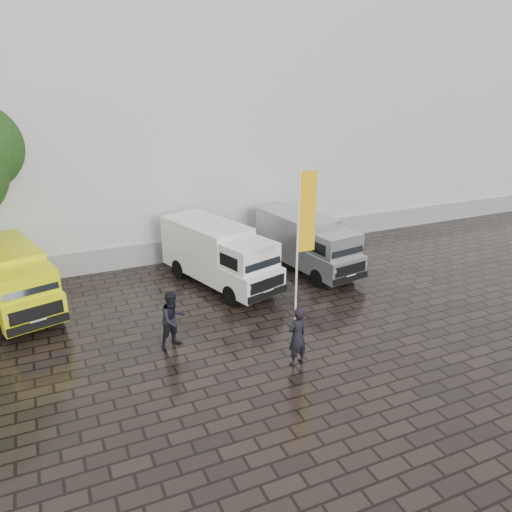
{
  "coord_description": "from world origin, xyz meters",
  "views": [
    {
      "loc": [
        -7.1,
        -13.0,
        8.16
      ],
      "look_at": [
        -0.36,
        2.2,
        1.96
      ],
      "focal_mm": 35.0,
      "sensor_mm": 36.0,
      "label": 1
    }
  ],
  "objects_px": {
    "van_yellow": "(13,283)",
    "person_tent": "(173,319)",
    "wheelie_bin": "(318,232)",
    "person_front": "(297,336)",
    "van_silver": "(307,244)",
    "flagpole": "(303,238)",
    "van_white": "(220,256)"
  },
  "relations": [
    {
      "from": "person_front",
      "to": "person_tent",
      "type": "height_order",
      "value": "person_tent"
    },
    {
      "from": "van_silver",
      "to": "flagpole",
      "type": "height_order",
      "value": "flagpole"
    },
    {
      "from": "person_front",
      "to": "person_tent",
      "type": "xyz_separation_m",
      "value": [
        -3.02,
        2.47,
        0.01
      ]
    },
    {
      "from": "flagpole",
      "to": "van_silver",
      "type": "bearing_deg",
      "value": 57.96
    },
    {
      "from": "wheelie_bin",
      "to": "person_front",
      "type": "distance_m",
      "value": 11.32
    },
    {
      "from": "wheelie_bin",
      "to": "person_front",
      "type": "bearing_deg",
      "value": -129.1
    },
    {
      "from": "van_yellow",
      "to": "van_silver",
      "type": "height_order",
      "value": "van_yellow"
    },
    {
      "from": "van_yellow",
      "to": "person_front",
      "type": "bearing_deg",
      "value": -58.17
    },
    {
      "from": "van_white",
      "to": "van_silver",
      "type": "bearing_deg",
      "value": -16.59
    },
    {
      "from": "van_yellow",
      "to": "person_tent",
      "type": "distance_m",
      "value": 6.4
    },
    {
      "from": "van_yellow",
      "to": "flagpole",
      "type": "xyz_separation_m",
      "value": [
        8.85,
        -4.81,
        1.92
      ]
    },
    {
      "from": "flagpole",
      "to": "person_front",
      "type": "distance_m",
      "value": 3.34
    },
    {
      "from": "flagpole",
      "to": "person_tent",
      "type": "bearing_deg",
      "value": 176.16
    },
    {
      "from": "van_white",
      "to": "flagpole",
      "type": "xyz_separation_m",
      "value": [
        1.36,
        -4.22,
        1.86
      ]
    },
    {
      "from": "wheelie_bin",
      "to": "person_tent",
      "type": "bearing_deg",
      "value": -148.63
    },
    {
      "from": "van_white",
      "to": "person_front",
      "type": "bearing_deg",
      "value": -106.47
    },
    {
      "from": "van_yellow",
      "to": "flagpole",
      "type": "height_order",
      "value": "flagpole"
    },
    {
      "from": "wheelie_bin",
      "to": "person_tent",
      "type": "xyz_separation_m",
      "value": [
        -9.31,
        -6.93,
        0.41
      ]
    },
    {
      "from": "van_silver",
      "to": "person_front",
      "type": "distance_m",
      "value": 7.56
    },
    {
      "from": "van_white",
      "to": "flagpole",
      "type": "distance_m",
      "value": 4.81
    },
    {
      "from": "van_silver",
      "to": "person_tent",
      "type": "height_order",
      "value": "van_silver"
    },
    {
      "from": "van_silver",
      "to": "wheelie_bin",
      "type": "bearing_deg",
      "value": 43.02
    },
    {
      "from": "flagpole",
      "to": "person_front",
      "type": "height_order",
      "value": "flagpole"
    },
    {
      "from": "van_yellow",
      "to": "person_tent",
      "type": "xyz_separation_m",
      "value": [
        4.53,
        -4.52,
        -0.24
      ]
    },
    {
      "from": "person_front",
      "to": "van_white",
      "type": "bearing_deg",
      "value": -104.41
    },
    {
      "from": "van_silver",
      "to": "flagpole",
      "type": "relative_size",
      "value": 0.98
    },
    {
      "from": "van_silver",
      "to": "wheelie_bin",
      "type": "relative_size",
      "value": 5.16
    },
    {
      "from": "van_yellow",
      "to": "person_front",
      "type": "xyz_separation_m",
      "value": [
        7.55,
        -6.99,
        -0.25
      ]
    },
    {
      "from": "person_front",
      "to": "van_yellow",
      "type": "bearing_deg",
      "value": -57.7
    },
    {
      "from": "van_silver",
      "to": "person_front",
      "type": "xyz_separation_m",
      "value": [
        -3.96,
        -6.43,
        -0.25
      ]
    },
    {
      "from": "van_silver",
      "to": "person_tent",
      "type": "relative_size",
      "value": 2.9
    },
    {
      "from": "person_tent",
      "to": "van_yellow",
      "type": "bearing_deg",
      "value": 114.71
    }
  ]
}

